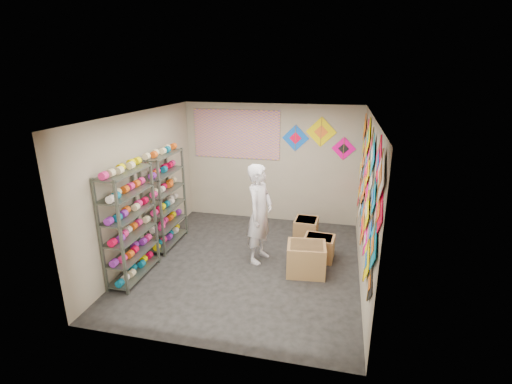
% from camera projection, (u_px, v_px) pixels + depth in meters
% --- Properties ---
extents(ground, '(4.50, 4.50, 0.00)m').
position_uv_depth(ground, '(247.00, 264.00, 6.82)').
color(ground, black).
extents(room_walls, '(4.50, 4.50, 4.50)m').
position_uv_depth(room_walls, '(246.00, 178.00, 6.30)').
color(room_walls, tan).
rests_on(room_walls, ground).
extents(shelf_rack_front, '(0.40, 1.10, 1.90)m').
position_uv_depth(shelf_rack_front, '(130.00, 225.00, 6.11)').
color(shelf_rack_front, '#4C5147').
rests_on(shelf_rack_front, ground).
extents(shelf_rack_back, '(0.40, 1.10, 1.90)m').
position_uv_depth(shelf_rack_back, '(165.00, 200.00, 7.32)').
color(shelf_rack_back, '#4C5147').
rests_on(shelf_rack_back, ground).
extents(string_spools, '(0.12, 2.36, 0.12)m').
position_uv_depth(string_spools, '(148.00, 207.00, 6.68)').
color(string_spools, '#FF257D').
rests_on(string_spools, ground).
extents(kite_wall_display, '(0.06, 4.38, 2.08)m').
position_uv_depth(kite_wall_display, '(367.00, 186.00, 5.88)').
color(kite_wall_display, black).
rests_on(kite_wall_display, room_walls).
extents(back_wall_kites, '(1.61, 0.02, 0.93)m').
position_uv_depth(back_wall_kites, '(318.00, 138.00, 8.05)').
color(back_wall_kites, blue).
rests_on(back_wall_kites, room_walls).
extents(poster, '(2.00, 0.01, 1.10)m').
position_uv_depth(poster, '(236.00, 134.00, 8.43)').
color(poster, '#834DA8').
rests_on(poster, room_walls).
extents(shopkeeper, '(0.87, 0.74, 1.84)m').
position_uv_depth(shopkeeper, '(260.00, 214.00, 6.69)').
color(shopkeeper, beige).
rests_on(shopkeeper, ground).
extents(carton_a, '(0.71, 0.61, 0.55)m').
position_uv_depth(carton_a, '(306.00, 259.00, 6.42)').
color(carton_a, olive).
rests_on(carton_a, ground).
extents(carton_b, '(0.58, 0.49, 0.45)m').
position_uv_depth(carton_b, '(319.00, 248.00, 6.94)').
color(carton_b, olive).
rests_on(carton_b, ground).
extents(carton_c, '(0.49, 0.54, 0.45)m').
position_uv_depth(carton_c, '(306.00, 229.00, 7.74)').
color(carton_c, olive).
rests_on(carton_c, ground).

